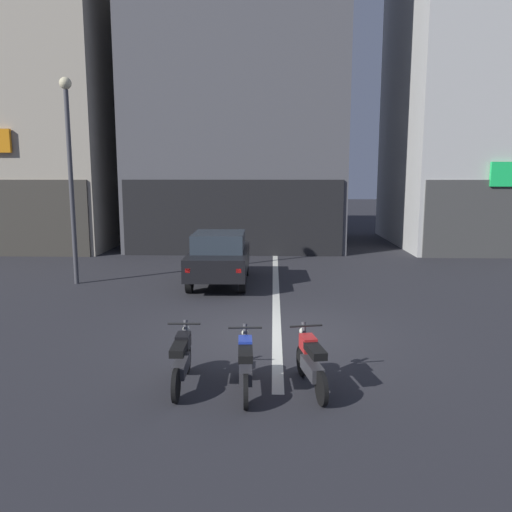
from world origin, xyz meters
name	(u,v)px	position (x,y,z in m)	size (l,w,h in m)	color
ground_plane	(277,335)	(0.00, 0.00, 0.00)	(120.00, 120.00, 0.00)	#2B2B30
lane_centre_line	(276,278)	(0.00, 6.00, 0.00)	(0.20, 18.00, 0.01)	silver
building_corner_left	(27,106)	(-12.23, 14.80, 6.75)	(9.33, 9.33, 13.54)	#B2A893
building_mid_block	(238,51)	(-1.81, 14.80, 9.22)	(9.64, 8.23, 18.48)	#56565B
building_far_right	(501,93)	(10.66, 14.80, 7.24)	(9.54, 8.93, 14.51)	silver
car_black_crossing_near	(219,256)	(-1.77, 5.12, 0.89)	(1.83, 4.13, 1.64)	black
street_lamp	(70,160)	(-6.31, 4.98, 3.86)	(0.36, 0.36, 6.28)	#47474C
motorcycle_black_row_leftmost	(182,359)	(-1.57, -2.71, 0.46)	(0.55, 1.67, 0.98)	black
motorcycle_blue_row_left_mid	(245,364)	(-0.52, -2.90, 0.46)	(0.55, 1.67, 0.98)	black
motorcycle_red_row_centre	(311,362)	(0.53, -2.75, 0.46)	(0.55, 1.65, 0.98)	black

